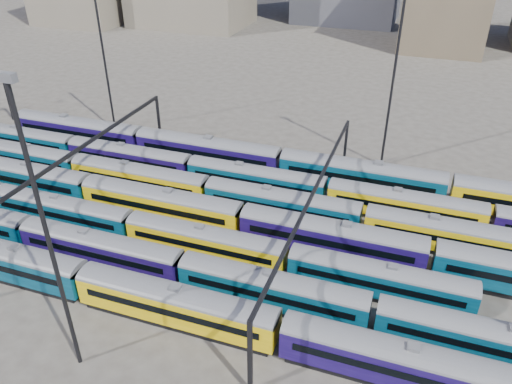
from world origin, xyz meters
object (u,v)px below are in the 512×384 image
(rake_0, at_px, (400,359))
(mast_2, at_px, (46,229))
(rake_2, at_px, (62,209))
(rake_1, at_px, (101,247))

(rake_0, xyz_separation_m, mast_2, (-26.11, -7.00, 11.37))
(rake_0, bearing_deg, mast_2, -164.99)
(rake_0, distance_m, rake_2, 41.83)
(rake_2, distance_m, mast_2, 25.15)
(rake_0, xyz_separation_m, rake_1, (-31.78, 5.00, -0.12))
(rake_1, relative_size, rake_2, 1.02)
(rake_0, distance_m, rake_1, 32.17)
(rake_2, height_order, mast_2, mast_2)
(rake_0, bearing_deg, rake_1, 171.06)
(rake_1, xyz_separation_m, mast_2, (5.67, -12.00, 11.49))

